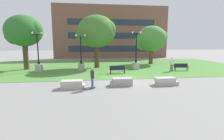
# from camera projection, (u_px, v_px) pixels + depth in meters

# --- Properties ---
(ground_plane) EXTENTS (140.00, 140.00, 0.00)m
(ground_plane) POSITION_uv_depth(u_px,v_px,m) (126.00, 80.00, 17.10)
(ground_plane) COLOR gray
(grass_lawn) EXTENTS (40.00, 20.00, 0.02)m
(grass_lawn) POSITION_uv_depth(u_px,v_px,m) (112.00, 66.00, 26.90)
(grass_lawn) COLOR #4C8438
(grass_lawn) RESTS_ON ground
(concrete_block_center) EXTENTS (1.82, 0.90, 0.64)m
(concrete_block_center) POSITION_uv_depth(u_px,v_px,m) (73.00, 85.00, 13.78)
(concrete_block_center) COLOR #B2ADA3
(concrete_block_center) RESTS_ON ground
(concrete_block_left) EXTENTS (1.82, 0.90, 0.64)m
(concrete_block_left) POSITION_uv_depth(u_px,v_px,m) (122.00, 82.00, 14.69)
(concrete_block_left) COLOR #9E9991
(concrete_block_left) RESTS_ON ground
(concrete_block_right) EXTENTS (1.92, 0.90, 0.64)m
(concrete_block_right) POSITION_uv_depth(u_px,v_px,m) (166.00, 81.00, 14.93)
(concrete_block_right) COLOR #B2ADA3
(concrete_block_right) RESTS_ON ground
(person_skateboarder) EXTENTS (0.29, 0.62, 1.71)m
(person_skateboarder) POSITION_uv_depth(u_px,v_px,m) (92.00, 77.00, 13.56)
(person_skateboarder) COLOR #384C7A
(person_skateboarder) RESTS_ON ground
(skateboard) EXTENTS (1.04, 0.38, 0.14)m
(skateboard) POSITION_uv_depth(u_px,v_px,m) (89.00, 88.00, 13.62)
(skateboard) COLOR black
(skateboard) RESTS_ON ground
(park_bench_near_left) EXTENTS (1.85, 0.77, 0.90)m
(park_bench_near_left) POSITION_uv_depth(u_px,v_px,m) (181.00, 67.00, 22.49)
(park_bench_near_left) COLOR #1E232D
(park_bench_near_left) RESTS_ON grass_lawn
(park_bench_near_right) EXTENTS (1.81, 0.57, 0.90)m
(park_bench_near_right) POSITION_uv_depth(u_px,v_px,m) (117.00, 69.00, 20.38)
(park_bench_near_right) COLOR #1E232D
(park_bench_near_right) RESTS_ON grass_lawn
(lamp_post_right) EXTENTS (1.32, 0.80, 5.18)m
(lamp_post_right) POSITION_uv_depth(u_px,v_px,m) (136.00, 61.00, 23.64)
(lamp_post_right) COLOR #ADA89E
(lamp_post_right) RESTS_ON grass_lawn
(lamp_post_center) EXTENTS (1.32, 0.80, 4.76)m
(lamp_post_center) POSITION_uv_depth(u_px,v_px,m) (81.00, 63.00, 22.52)
(lamp_post_center) COLOR gray
(lamp_post_center) RESTS_ON grass_lawn
(lamp_post_left) EXTENTS (1.32, 0.80, 5.02)m
(lamp_post_left) POSITION_uv_depth(u_px,v_px,m) (39.00, 63.00, 21.88)
(lamp_post_left) COLOR #ADA89E
(lamp_post_left) RESTS_ON grass_lawn
(tree_far_right) EXTENTS (5.21, 4.96, 6.35)m
(tree_far_right) POSITION_uv_depth(u_px,v_px,m) (151.00, 39.00, 29.17)
(tree_far_right) COLOR brown
(tree_far_right) RESTS_ON grass_lawn
(tree_near_left) EXTENTS (5.60, 5.33, 7.41)m
(tree_near_left) POSITION_uv_depth(u_px,v_px,m) (96.00, 32.00, 24.63)
(tree_near_left) COLOR #4C3823
(tree_near_left) RESTS_ON grass_lawn
(tree_far_left) EXTENTS (5.04, 4.80, 7.15)m
(tree_far_left) POSITION_uv_depth(u_px,v_px,m) (24.00, 31.00, 22.95)
(tree_far_left) COLOR #4C3823
(tree_far_left) RESTS_ON grass_lawn
(person_bystander_near_lawn) EXTENTS (0.75, 0.27, 1.71)m
(person_bystander_near_lawn) POSITION_uv_depth(u_px,v_px,m) (172.00, 64.00, 21.84)
(person_bystander_near_lawn) COLOR brown
(person_bystander_near_lawn) RESTS_ON grass_lawn
(building_facade_distant) EXTENTS (26.56, 1.03, 12.08)m
(building_facade_distant) POSITION_uv_depth(u_px,v_px,m) (112.00, 32.00, 40.41)
(building_facade_distant) COLOR brown
(building_facade_distant) RESTS_ON ground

